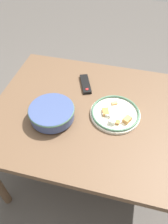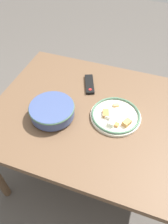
# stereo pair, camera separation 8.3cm
# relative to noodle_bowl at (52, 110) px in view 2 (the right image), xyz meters

# --- Properties ---
(ground_plane) EXTENTS (8.00, 8.00, 0.00)m
(ground_plane) POSITION_rel_noodle_bowl_xyz_m (0.26, 0.12, -0.80)
(ground_plane) COLOR #4C4742
(dining_table) EXTENTS (1.35, 1.02, 0.75)m
(dining_table) POSITION_rel_noodle_bowl_xyz_m (0.26, 0.12, -0.13)
(dining_table) COLOR brown
(dining_table) RESTS_ON ground_plane
(noodle_bowl) EXTENTS (0.28, 0.28, 0.09)m
(noodle_bowl) POSITION_rel_noodle_bowl_xyz_m (0.00, 0.00, 0.00)
(noodle_bowl) COLOR #384775
(noodle_bowl) RESTS_ON dining_table
(food_plate) EXTENTS (0.31, 0.31, 0.05)m
(food_plate) POSITION_rel_noodle_bowl_xyz_m (0.37, 0.12, -0.04)
(food_plate) COLOR silver
(food_plate) RESTS_ON dining_table
(tv_remote) EXTENTS (0.13, 0.20, 0.02)m
(tv_remote) POSITION_rel_noodle_bowl_xyz_m (0.12, 0.35, -0.04)
(tv_remote) COLOR black
(tv_remote) RESTS_ON dining_table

